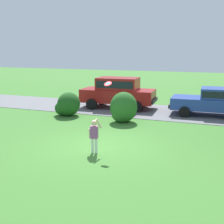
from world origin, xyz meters
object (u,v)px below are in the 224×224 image
object	(u,v)px
parked_suv	(118,91)
frisbee	(108,84)
parked_sedan	(212,101)
child_thrower	(94,134)

from	to	relation	value
parked_suv	frisbee	world-z (taller)	frisbee
parked_sedan	parked_suv	size ratio (longest dim) A/B	0.93
child_thrower	frisbee	world-z (taller)	frisbee
parked_sedan	frisbee	distance (m)	8.15
parked_suv	frisbee	distance (m)	7.93
child_thrower	frisbee	distance (m)	1.85
child_thrower	frisbee	xyz separation A→B (m)	(0.27, 0.67, 1.70)
child_thrower	frisbee	size ratio (longest dim) A/B	4.29
parked_sedan	frisbee	bearing A→B (deg)	-114.44
child_thrower	parked_sedan	bearing A→B (deg)	65.78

